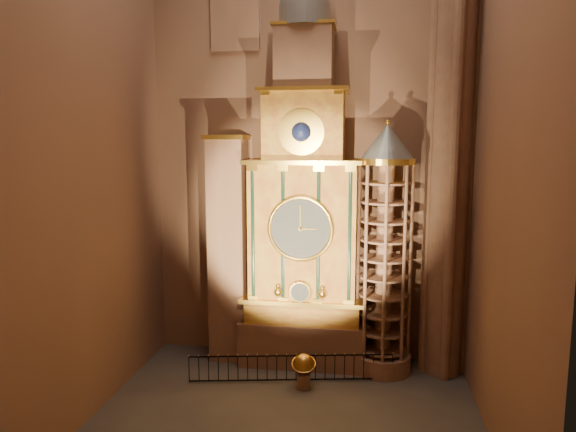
% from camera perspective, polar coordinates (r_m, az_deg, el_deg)
% --- Properties ---
extents(floor, '(14.00, 14.00, 0.00)m').
position_cam_1_polar(floor, '(19.84, -0.27, -21.65)').
color(floor, '#383330').
rests_on(floor, ground).
extents(wall_back, '(22.00, 0.00, 22.00)m').
position_cam_1_polar(wall_back, '(23.21, 2.10, 10.93)').
color(wall_back, '#8F634D').
rests_on(wall_back, floor).
extents(wall_left, '(0.00, 22.00, 22.00)m').
position_cam_1_polar(wall_left, '(19.63, -21.30, 10.92)').
color(wall_left, '#8F634D').
rests_on(wall_left, floor).
extents(wall_right, '(0.00, 22.00, 22.00)m').
position_cam_1_polar(wall_right, '(17.58, 23.34, 11.21)').
color(wall_right, '#8F634D').
rests_on(wall_right, floor).
extents(astronomical_clock, '(5.60, 2.41, 16.70)m').
position_cam_1_polar(astronomical_clock, '(22.37, 1.73, -0.06)').
color(astronomical_clock, '#8C634C').
rests_on(astronomical_clock, floor).
extents(portrait_tower, '(1.80, 1.60, 10.20)m').
position_cam_1_polar(portrait_tower, '(23.31, -6.62, -3.59)').
color(portrait_tower, '#8C634C').
rests_on(portrait_tower, floor).
extents(stair_turret, '(2.50, 2.50, 10.80)m').
position_cam_1_polar(stair_turret, '(22.20, 10.65, -3.95)').
color(stair_turret, '#8C634C').
rests_on(stair_turret, floor).
extents(gothic_pier, '(2.04, 2.04, 22.00)m').
position_cam_1_polar(gothic_pier, '(22.30, 17.83, 10.68)').
color(gothic_pier, '#8C634C').
rests_on(gothic_pier, floor).
extents(celestial_globe, '(1.03, 0.97, 1.45)m').
position_cam_1_polar(celestial_globe, '(21.58, 1.75, -16.50)').
color(celestial_globe, '#8C634C').
rests_on(celestial_globe, floor).
extents(iron_railing, '(8.31, 1.59, 1.11)m').
position_cam_1_polar(iron_railing, '(22.17, 0.37, -16.55)').
color(iron_railing, black).
rests_on(iron_railing, floor).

